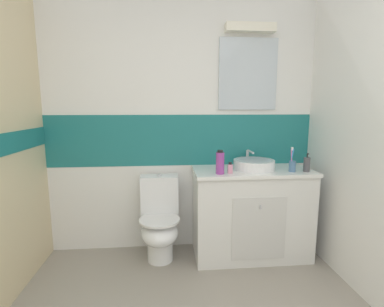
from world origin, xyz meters
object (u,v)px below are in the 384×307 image
(soap_dispenser, at_px, (307,164))
(mouthwash_bottle, at_px, (220,163))
(perfume_flask_small, at_px, (230,168))
(sink_basin, at_px, (254,164))
(toothbrush_cup, at_px, (292,165))
(toilet, at_px, (160,221))

(soap_dispenser, height_order, mouthwash_bottle, mouthwash_bottle)
(perfume_flask_small, bearing_deg, sink_basin, 27.67)
(toothbrush_cup, bearing_deg, mouthwash_bottle, -177.65)
(toilet, distance_m, soap_dispenser, 1.44)
(sink_basin, distance_m, toothbrush_cup, 0.34)
(mouthwash_bottle, xyz_separation_m, perfume_flask_small, (0.09, 0.01, -0.05))
(toilet, distance_m, toothbrush_cup, 1.32)
(toothbrush_cup, distance_m, soap_dispenser, 0.13)
(sink_basin, relative_size, toothbrush_cup, 1.89)
(sink_basin, bearing_deg, toilet, 178.83)
(perfume_flask_small, bearing_deg, toilet, 166.36)
(toilet, bearing_deg, perfume_flask_small, -13.64)
(toilet, height_order, perfume_flask_small, perfume_flask_small)
(toothbrush_cup, relative_size, mouthwash_bottle, 1.07)
(toothbrush_cup, distance_m, perfume_flask_small, 0.57)
(toilet, relative_size, perfume_flask_small, 7.99)
(perfume_flask_small, bearing_deg, soap_dispenser, 0.10)
(sink_basin, xyz_separation_m, toothbrush_cup, (0.31, -0.12, 0.01))
(perfume_flask_small, bearing_deg, mouthwash_bottle, -171.24)
(perfume_flask_small, bearing_deg, toothbrush_cup, 1.30)
(toilet, xyz_separation_m, soap_dispenser, (1.33, -0.15, 0.55))
(toilet, bearing_deg, toothbrush_cup, -6.63)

